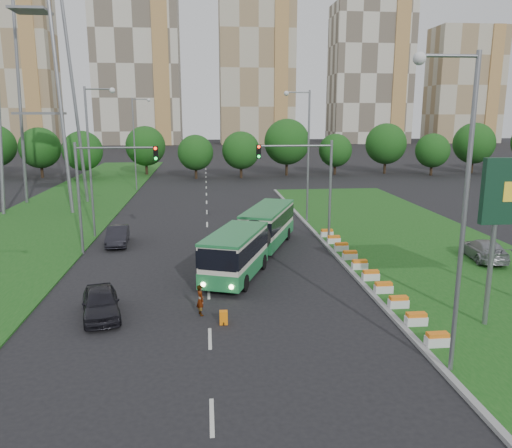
{
  "coord_description": "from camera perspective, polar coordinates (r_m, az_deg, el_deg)",
  "views": [
    {
      "loc": [
        -3.03,
        -26.91,
        9.85
      ],
      "look_at": [
        0.3,
        5.98,
        2.6
      ],
      "focal_mm": 35.0,
      "sensor_mm": 36.0,
      "label": 1
    }
  ],
  "objects": [
    {
      "name": "lane_markings",
      "position": [
        47.93,
        -5.62,
        0.45
      ],
      "size": [
        0.2,
        100.0,
        0.01
      ],
      "primitive_type": null,
      "color": "beige",
      "rests_on": "ground"
    },
    {
      "name": "shopping_trolley",
      "position": [
        24.4,
        -3.73,
        -10.63
      ],
      "size": [
        0.38,
        0.41,
        0.66
      ],
      "rotation": [
        0.0,
        0.0,
        -0.0
      ],
      "color": "orange",
      "rests_on": "ground"
    },
    {
      "name": "apartment_tower_east",
      "position": [
        186.68,
        12.87,
        16.27
      ],
      "size": [
        27.0,
        15.0,
        47.0
      ],
      "primitive_type": "cube",
      "color": "beige",
      "rests_on": "ground"
    },
    {
      "name": "pedestrian",
      "position": [
        25.38,
        -6.37,
        -8.63
      ],
      "size": [
        0.54,
        0.67,
        1.58
      ],
      "primitive_type": "imported",
      "rotation": [
        0.0,
        0.0,
        1.89
      ],
      "color": "gray",
      "rests_on": "ground"
    },
    {
      "name": "street_lamps",
      "position": [
        37.11,
        -5.74,
        6.35
      ],
      "size": [
        36.0,
        60.0,
        12.0
      ],
      "primitive_type": null,
      "color": "gray",
      "rests_on": "ground"
    },
    {
      "name": "traffic_mast_median",
      "position": [
        37.99,
        6.15,
        5.5
      ],
      "size": [
        5.76,
        0.32,
        8.0
      ],
      "color": "gray",
      "rests_on": "ground"
    },
    {
      "name": "car_left_far",
      "position": [
        39.97,
        -15.54,
        -1.29
      ],
      "size": [
        1.88,
        4.49,
        1.44
      ],
      "primitive_type": "imported",
      "rotation": [
        0.0,
        0.0,
        0.08
      ],
      "color": "black",
      "rests_on": "ground"
    },
    {
      "name": "articulated_bus",
      "position": [
        34.53,
        -0.57,
        -1.47
      ],
      "size": [
        2.46,
        15.79,
        2.6
      ],
      "rotation": [
        0.0,
        0.0,
        -0.36
      ],
      "color": "beige",
      "rests_on": "ground"
    },
    {
      "name": "flower_planters",
      "position": [
        31.83,
        12.35,
        -5.1
      ],
      "size": [
        1.1,
        20.3,
        0.6
      ],
      "primitive_type": null,
      "color": "silver",
      "rests_on": "grass_median"
    },
    {
      "name": "car_left_near",
      "position": [
        26.21,
        -17.33,
        -8.56
      ],
      "size": [
        2.7,
        4.63,
        1.48
      ],
      "primitive_type": "imported",
      "rotation": [
        0.0,
        0.0,
        0.23
      ],
      "color": "black",
      "rests_on": "ground"
    },
    {
      "name": "median_kerb",
      "position": [
        37.37,
        8.5,
        -2.91
      ],
      "size": [
        0.3,
        60.0,
        0.18
      ],
      "primitive_type": "cube",
      "color": "gray",
      "rests_on": "ground"
    },
    {
      "name": "apartment_tower_ceast",
      "position": [
        178.47,
        0.04,
        17.24
      ],
      "size": [
        25.0,
        15.0,
        50.0
      ],
      "primitive_type": "cube",
      "color": "#BAB296",
      "rests_on": "ground"
    },
    {
      "name": "ground",
      "position": [
        28.81,
        0.61,
        -7.62
      ],
      "size": [
        360.0,
        360.0,
        0.0
      ],
      "primitive_type": "plane",
      "color": "black",
      "rests_on": "ground"
    },
    {
      "name": "apartment_tower_cwest",
      "position": [
        179.0,
        -13.42,
        17.23
      ],
      "size": [
        28.0,
        15.0,
        52.0
      ],
      "primitive_type": "cube",
      "color": "beige",
      "rests_on": "ground"
    },
    {
      "name": "apartment_tower_west",
      "position": [
        187.98,
        -26.02,
        15.49
      ],
      "size": [
        26.0,
        15.0,
        48.0
      ],
      "primitive_type": "cube",
      "color": "#BAB296",
      "rests_on": "ground"
    },
    {
      "name": "car_median",
      "position": [
        37.48,
        24.58,
        -2.66
      ],
      "size": [
        2.62,
        5.07,
        1.41
      ],
      "primitive_type": "imported",
      "rotation": [
        0.0,
        0.0,
        3.0
      ],
      "color": "gray",
      "rests_on": "grass_median"
    },
    {
      "name": "traffic_mast_left",
      "position": [
        36.93,
        -17.28,
        4.82
      ],
      "size": [
        5.76,
        0.32,
        8.0
      ],
      "color": "gray",
      "rests_on": "ground"
    },
    {
      "name": "grass_median",
      "position": [
        39.64,
        18.3,
        -2.55
      ],
      "size": [
        14.0,
        60.0,
        0.15
      ],
      "primitive_type": "cube",
      "color": "#184E16",
      "rests_on": "ground"
    },
    {
      "name": "tree_line",
      "position": [
        83.11,
        3.29,
        8.66
      ],
      "size": [
        120.0,
        8.0,
        9.0
      ],
      "primitive_type": null,
      "color": "#164813",
      "rests_on": "ground"
    },
    {
      "name": "left_verge",
      "position": [
        54.91,
        -21.5,
        1.22
      ],
      "size": [
        12.0,
        110.0,
        0.1
      ],
      "primitive_type": "cube",
      "color": "#184E16",
      "rests_on": "ground"
    },
    {
      "name": "midrise_east",
      "position": [
        200.13,
        22.68,
        14.36
      ],
      "size": [
        24.0,
        14.0,
        40.0
      ],
      "primitive_type": "cube",
      "color": "#BAB296",
      "rests_on": "ground"
    }
  ]
}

